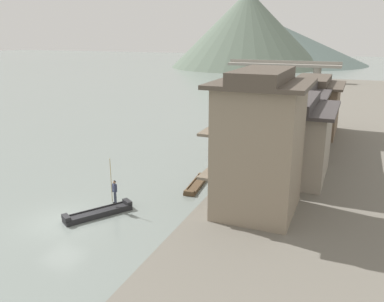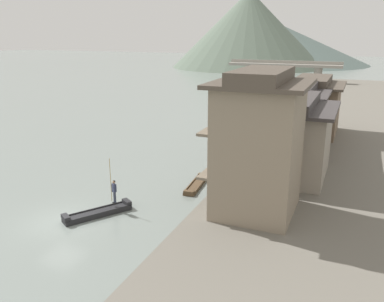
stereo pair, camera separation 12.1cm
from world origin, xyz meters
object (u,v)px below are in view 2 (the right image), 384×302
at_px(boat_foreground_poled, 98,213).
at_px(stone_bridge, 284,69).
at_px(boat_upstream_distant, 196,185).
at_px(boatman_person, 114,189).
at_px(boat_moored_second, 258,104).
at_px(house_waterfront_narrow, 311,106).
at_px(house_waterfront_nearest, 258,144).
at_px(house_waterfront_second, 288,137).
at_px(boat_moored_far, 247,137).
at_px(boat_moored_nearest, 229,153).
at_px(boat_midriver_drifting, 282,110).
at_px(boat_midriver_upstream, 294,101).
at_px(house_waterfront_tall, 296,118).
at_px(boat_moored_third, 266,120).

distance_m(boat_foreground_poled, stone_bridge, 74.38).
bearing_deg(boat_upstream_distant, boatman_person, -118.29).
height_order(boat_moored_second, house_waterfront_narrow, house_waterfront_narrow).
distance_m(house_waterfront_nearest, house_waterfront_second, 7.63).
bearing_deg(boat_moored_far, house_waterfront_second, -61.88).
bearing_deg(boatman_person, house_waterfront_nearest, 14.38).
bearing_deg(boat_moored_nearest, boat_upstream_distant, -88.75).
xyz_separation_m(boatman_person, boat_moored_far, (3.26, 21.46, -1.31)).
xyz_separation_m(boat_foreground_poled, boat_upstream_distant, (3.96, 7.21, -0.06)).
distance_m(boat_moored_second, house_waterfront_narrow, 22.05).
xyz_separation_m(boatman_person, boat_midriver_drifting, (3.78, 39.79, -1.44)).
xyz_separation_m(boat_moored_nearest, boat_moored_far, (0.14, 6.38, 0.10)).
distance_m(boat_midriver_drifting, boat_midriver_upstream, 9.71).
bearing_deg(house_waterfront_tall, house_waterfront_second, -85.66).
bearing_deg(boat_midriver_drifting, boat_midriver_upstream, 89.03).
height_order(boatman_person, boat_moored_second, boatman_person).
xyz_separation_m(house_waterfront_second, house_waterfront_narrow, (-0.07, 14.78, -0.00)).
xyz_separation_m(boat_moored_far, boat_upstream_distant, (0.06, -15.29, -0.14)).
bearing_deg(boat_moored_third, boat_moored_second, 108.09).
xyz_separation_m(boat_moored_nearest, house_waterfront_second, (6.38, -5.31, 3.49)).
height_order(boatman_person, boat_upstream_distant, boatman_person).
distance_m(boat_midriver_drifting, house_waterfront_nearest, 38.16).
bearing_deg(boat_foreground_poled, boatman_person, 58.39).
relative_size(boat_upstream_distant, house_waterfront_nearest, 0.48).
bearing_deg(house_waterfront_nearest, boatman_person, -165.62).
bearing_deg(boat_moored_far, house_waterfront_tall, -37.29).
bearing_deg(boat_midriver_drifting, boatman_person, -95.43).
bearing_deg(boat_moored_far, boatman_person, -98.64).
bearing_deg(boat_midriver_drifting, boat_moored_far, -91.63).
relative_size(boat_moored_nearest, boat_midriver_upstream, 1.35).
relative_size(boat_moored_third, house_waterfront_narrow, 0.53).
bearing_deg(boat_upstream_distant, stone_bridge, 94.79).
height_order(boat_moored_second, house_waterfront_nearest, house_waterfront_nearest).
height_order(boatman_person, house_waterfront_narrow, house_waterfront_narrow).
height_order(boatman_person, house_waterfront_nearest, house_waterfront_nearest).
bearing_deg(house_waterfront_nearest, house_waterfront_second, 85.37).
xyz_separation_m(boat_moored_far, house_waterfront_second, (6.25, -11.69, 3.39)).
height_order(boat_moored_nearest, boat_moored_second, boat_moored_second).
bearing_deg(house_waterfront_narrow, boat_moored_third, 132.77).
distance_m(house_waterfront_narrow, stone_bridge, 50.11).
height_order(boat_moored_third, house_waterfront_second, house_waterfront_second).
bearing_deg(boat_moored_second, boat_moored_third, -71.91).
bearing_deg(house_waterfront_second, boat_foreground_poled, -133.20).
distance_m(boat_moored_nearest, house_waterfront_nearest, 14.84).
xyz_separation_m(boat_foreground_poled, boat_midriver_upstream, (4.59, 50.54, -0.06)).
bearing_deg(boatman_person, boat_midriver_drifting, 84.57).
relative_size(house_waterfront_second, house_waterfront_tall, 1.05).
bearing_deg(boat_moored_second, boat_foreground_poled, -89.70).
bearing_deg(house_waterfront_second, boat_moored_third, 106.37).
bearing_deg(house_waterfront_nearest, boat_moored_second, 103.27).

